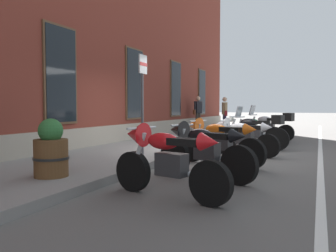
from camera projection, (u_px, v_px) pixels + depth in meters
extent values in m
plane|color=#565451|center=(194.00, 154.00, 9.60)|extent=(140.00, 140.00, 0.00)
cube|color=slate|center=(146.00, 148.00, 10.18)|extent=(33.03, 2.93, 0.15)
cube|color=silver|center=(320.00, 161.00, 8.33)|extent=(33.03, 0.12, 0.01)
cube|color=gray|center=(105.00, 137.00, 10.73)|extent=(27.03, 0.10, 0.70)
cube|color=#513823|center=(61.00, 75.00, 8.87)|extent=(1.22, 0.06, 2.52)
cube|color=black|center=(61.00, 75.00, 8.86)|extent=(1.10, 0.03, 2.40)
cube|color=#513823|center=(134.00, 84.00, 12.41)|extent=(1.22, 0.06, 2.52)
cube|color=black|center=(135.00, 84.00, 12.40)|extent=(1.10, 0.03, 2.40)
cube|color=#513823|center=(176.00, 89.00, 15.95)|extent=(1.22, 0.06, 2.52)
cube|color=black|center=(176.00, 89.00, 15.93)|extent=(1.10, 0.03, 2.40)
cube|color=#513823|center=(202.00, 92.00, 19.48)|extent=(1.22, 0.06, 2.52)
cube|color=black|center=(202.00, 92.00, 19.47)|extent=(1.10, 0.03, 2.40)
cylinder|color=black|center=(133.00, 171.00, 5.33)|extent=(0.26, 0.62, 0.61)
cylinder|color=black|center=(211.00, 183.00, 4.50)|extent=(0.26, 0.62, 0.61)
cylinder|color=silver|center=(138.00, 154.00, 5.25)|extent=(0.15, 0.33, 0.68)
cube|color=#28282B|center=(171.00, 164.00, 4.87)|extent=(0.32, 0.48, 0.32)
ellipsoid|color=red|center=(163.00, 141.00, 4.95)|extent=(0.38, 0.57, 0.24)
cube|color=black|center=(185.00, 142.00, 4.71)|extent=(0.33, 0.52, 0.10)
cylinder|color=silver|center=(142.00, 128.00, 5.18)|extent=(0.61, 0.18, 0.04)
cylinder|color=silver|center=(194.00, 175.00, 4.79)|extent=(0.20, 0.46, 0.09)
cone|color=red|center=(135.00, 134.00, 5.26)|extent=(0.43, 0.42, 0.36)
cone|color=red|center=(210.00, 142.00, 4.48)|extent=(0.30, 0.31, 0.24)
cylinder|color=black|center=(175.00, 157.00, 6.67)|extent=(0.33, 0.67, 0.66)
cylinder|color=black|center=(239.00, 165.00, 5.73)|extent=(0.33, 0.67, 0.66)
cylinder|color=silver|center=(179.00, 144.00, 6.59)|extent=(0.17, 0.31, 0.62)
cube|color=#28282B|center=(207.00, 151.00, 6.16)|extent=(0.35, 0.49, 0.32)
ellipsoid|color=black|center=(200.00, 135.00, 6.24)|extent=(0.41, 0.58, 0.24)
cube|color=black|center=(218.00, 136.00, 5.99)|extent=(0.36, 0.53, 0.10)
cylinder|color=silver|center=(182.00, 125.00, 6.52)|extent=(0.60, 0.24, 0.04)
cylinder|color=silver|center=(225.00, 159.00, 6.05)|extent=(0.23, 0.45, 0.09)
cone|color=black|center=(177.00, 130.00, 6.61)|extent=(0.45, 0.44, 0.36)
cone|color=black|center=(238.00, 136.00, 5.72)|extent=(0.31, 0.32, 0.24)
cylinder|color=black|center=(192.00, 148.00, 8.21)|extent=(0.31, 0.65, 0.65)
cylinder|color=black|center=(251.00, 154.00, 7.20)|extent=(0.31, 0.65, 0.65)
cylinder|color=silver|center=(195.00, 137.00, 8.13)|extent=(0.16, 0.32, 0.65)
cube|color=#28282B|center=(222.00, 143.00, 7.66)|extent=(0.34, 0.49, 0.32)
ellipsoid|color=orange|center=(216.00, 129.00, 7.75)|extent=(0.41, 0.57, 0.24)
cube|color=black|center=(231.00, 129.00, 7.50)|extent=(0.35, 0.52, 0.10)
cylinder|color=silver|center=(198.00, 121.00, 8.06)|extent=(0.60, 0.22, 0.04)
cylinder|color=silver|center=(236.00, 149.00, 7.56)|extent=(0.22, 0.46, 0.09)
cone|color=orange|center=(194.00, 125.00, 8.15)|extent=(0.45, 0.43, 0.36)
cone|color=orange|center=(251.00, 129.00, 7.19)|extent=(0.31, 0.32, 0.24)
cylinder|color=black|center=(220.00, 143.00, 9.56)|extent=(0.26, 0.62, 0.61)
cylinder|color=black|center=(268.00, 146.00, 8.73)|extent=(0.26, 0.62, 0.61)
cylinder|color=silver|center=(223.00, 134.00, 9.48)|extent=(0.14, 0.31, 0.62)
cube|color=#28282B|center=(245.00, 138.00, 9.11)|extent=(0.32, 0.48, 0.32)
ellipsoid|color=silver|center=(239.00, 127.00, 9.18)|extent=(0.38, 0.57, 0.24)
cube|color=black|center=(253.00, 128.00, 8.95)|extent=(0.33, 0.52, 0.10)
cylinder|color=silver|center=(226.00, 121.00, 9.42)|extent=(0.61, 0.18, 0.04)
cylinder|color=silver|center=(257.00, 143.00, 9.03)|extent=(0.20, 0.46, 0.09)
cone|color=silver|center=(221.00, 124.00, 9.50)|extent=(0.43, 0.42, 0.36)
cone|color=silver|center=(267.00, 127.00, 8.72)|extent=(0.30, 0.31, 0.24)
cylinder|color=black|center=(228.00, 137.00, 10.92)|extent=(0.18, 0.68, 0.68)
cylinder|color=black|center=(277.00, 139.00, 10.20)|extent=(0.18, 0.68, 0.68)
cylinder|color=silver|center=(231.00, 129.00, 10.85)|extent=(0.10, 0.32, 0.65)
cube|color=#28282B|center=(253.00, 132.00, 10.52)|extent=(0.26, 0.46, 0.32)
ellipsoid|color=black|center=(249.00, 123.00, 10.58)|extent=(0.30, 0.54, 0.24)
cube|color=black|center=(261.00, 122.00, 10.40)|extent=(0.26, 0.50, 0.10)
cylinder|color=silver|center=(233.00, 117.00, 10.80)|extent=(0.62, 0.09, 0.04)
cylinder|color=silver|center=(264.00, 137.00, 10.49)|extent=(0.13, 0.46, 0.09)
sphere|color=silver|center=(231.00, 119.00, 10.84)|extent=(0.18, 0.18, 0.18)
cylinder|color=black|center=(236.00, 134.00, 12.44)|extent=(0.28, 0.63, 0.63)
cylinder|color=black|center=(275.00, 136.00, 11.54)|extent=(0.28, 0.63, 0.63)
cylinder|color=silver|center=(238.00, 127.00, 12.36)|extent=(0.15, 0.31, 0.62)
cube|color=#28282B|center=(256.00, 130.00, 11.95)|extent=(0.33, 0.48, 0.32)
ellipsoid|color=#195633|center=(252.00, 122.00, 12.03)|extent=(0.39, 0.57, 0.24)
cube|color=black|center=(262.00, 122.00, 11.79)|extent=(0.34, 0.52, 0.10)
cylinder|color=silver|center=(240.00, 117.00, 12.29)|extent=(0.61, 0.20, 0.04)
cylinder|color=silver|center=(266.00, 134.00, 11.86)|extent=(0.21, 0.46, 0.09)
cube|color=#B2BCC6|center=(239.00, 112.00, 12.32)|extent=(0.38, 0.23, 0.40)
cube|color=black|center=(278.00, 120.00, 11.44)|extent=(0.43, 0.40, 0.30)
cylinder|color=black|center=(249.00, 131.00, 13.77)|extent=(0.27, 0.64, 0.63)
cylinder|color=black|center=(286.00, 133.00, 12.88)|extent=(0.27, 0.64, 0.63)
cylinder|color=silver|center=(251.00, 125.00, 13.70)|extent=(0.15, 0.33, 0.67)
cube|color=#28282B|center=(268.00, 128.00, 13.29)|extent=(0.32, 0.48, 0.32)
ellipsoid|color=#B7BABF|center=(264.00, 119.00, 13.36)|extent=(0.38, 0.57, 0.24)
cube|color=black|center=(274.00, 119.00, 13.13)|extent=(0.33, 0.52, 0.10)
cylinder|color=silver|center=(254.00, 115.00, 13.63)|extent=(0.61, 0.19, 0.04)
cylinder|color=silver|center=(277.00, 131.00, 13.20)|extent=(0.20, 0.46, 0.09)
cube|color=#B2BCC6|center=(252.00, 110.00, 13.65)|extent=(0.38, 0.23, 0.40)
cube|color=black|center=(289.00, 117.00, 12.79)|extent=(0.43, 0.40, 0.30)
cylinder|color=#2D3351|center=(224.00, 123.00, 16.28)|extent=(0.14, 0.14, 0.79)
cylinder|color=#2D3351|center=(225.00, 123.00, 16.10)|extent=(0.14, 0.14, 0.79)
cube|color=tan|center=(225.00, 108.00, 16.15)|extent=(0.45, 0.34, 0.56)
sphere|color=tan|center=(225.00, 99.00, 16.13)|extent=(0.21, 0.21, 0.21)
cylinder|color=tan|center=(224.00, 109.00, 16.40)|extent=(0.09, 0.09, 0.53)
cylinder|color=tan|center=(225.00, 109.00, 15.90)|extent=(0.09, 0.09, 0.53)
cube|color=maroon|center=(226.00, 113.00, 15.84)|extent=(0.12, 0.14, 0.24)
cylinder|color=#38332D|center=(199.00, 121.00, 17.58)|extent=(0.14, 0.14, 0.82)
cylinder|color=#38332D|center=(197.00, 121.00, 17.45)|extent=(0.14, 0.14, 0.82)
cube|color=black|center=(198.00, 107.00, 17.48)|extent=(0.44, 0.33, 0.58)
sphere|color=tan|center=(198.00, 98.00, 17.45)|extent=(0.22, 0.22, 0.22)
cylinder|color=black|center=(201.00, 108.00, 17.66)|extent=(0.09, 0.09, 0.55)
cylinder|color=black|center=(195.00, 108.00, 17.30)|extent=(0.09, 0.09, 0.55)
cube|color=#592D19|center=(194.00, 112.00, 17.25)|extent=(0.12, 0.14, 0.24)
cylinder|color=#4C4C51|center=(142.00, 104.00, 8.28)|extent=(0.06, 0.06, 2.39)
cube|color=white|center=(143.00, 64.00, 8.22)|extent=(0.36, 0.03, 0.44)
cube|color=red|center=(144.00, 64.00, 8.22)|extent=(0.36, 0.01, 0.08)
cylinder|color=brown|center=(51.00, 158.00, 5.70)|extent=(0.55, 0.55, 0.61)
cylinder|color=black|center=(51.00, 158.00, 5.70)|extent=(0.58, 0.58, 0.04)
sphere|color=#28602D|center=(51.00, 131.00, 5.67)|extent=(0.40, 0.40, 0.40)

